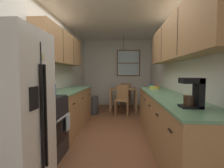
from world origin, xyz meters
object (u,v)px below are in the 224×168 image
at_px(refrigerator, 11,112).
at_px(coffee_maker, 194,92).
at_px(stove_range, 41,127).
at_px(mug_spare, 187,98).
at_px(fruit_bowl, 154,87).
at_px(dining_table, 123,92).
at_px(mug_by_coffeemaker, 151,86).
at_px(storage_canister, 52,89).
at_px(microwave_over_range, 32,50).
at_px(table_serving_bowl, 124,88).
at_px(trash_bin, 93,105).
at_px(dining_chair_near, 122,98).
at_px(dining_chair_far, 126,94).

relative_size(refrigerator, coffee_maker, 5.34).
xyz_separation_m(stove_range, mug_spare, (2.05, -0.15, 0.48)).
distance_m(refrigerator, fruit_bowl, 3.05).
height_order(dining_table, mug_by_coffeemaker, mug_by_coffeemaker).
bearing_deg(storage_canister, microwave_over_range, -103.93).
bearing_deg(dining_table, coffee_maker, -79.06).
bearing_deg(table_serving_bowl, refrigerator, -107.26).
height_order(microwave_over_range, storage_canister, microwave_over_range).
height_order(trash_bin, mug_by_coffeemaker, mug_by_coffeemaker).
bearing_deg(mug_spare, mug_by_coffeemaker, 93.15).
xyz_separation_m(storage_canister, mug_by_coffeemaker, (1.94, 1.49, -0.05)).
height_order(refrigerator, dining_table, refrigerator).
bearing_deg(dining_chair_near, mug_by_coffeemaker, -47.21).
bearing_deg(dining_table, microwave_over_range, -112.29).
distance_m(refrigerator, table_serving_bowl, 4.11).
relative_size(trash_bin, table_serving_bowl, 3.16).
bearing_deg(microwave_over_range, dining_chair_far, 69.53).
relative_size(dining_chair_far, coffee_maker, 2.78).
distance_m(stove_range, mug_spare, 2.11).
bearing_deg(coffee_maker, dining_chair_near, 103.43).
height_order(trash_bin, storage_canister, storage_canister).
relative_size(refrigerator, dining_chair_near, 1.92).
xyz_separation_m(dining_table, fruit_bowl, (0.73, -1.64, 0.31)).
bearing_deg(table_serving_bowl, dining_chair_near, -95.59).
height_order(refrigerator, mug_spare, refrigerator).
bearing_deg(fruit_bowl, dining_chair_near, 125.64).
relative_size(microwave_over_range, table_serving_bowl, 3.31).
bearing_deg(stove_range, mug_spare, -4.17).
relative_size(storage_canister, mug_spare, 1.81).
xyz_separation_m(dining_chair_near, coffee_maker, (0.78, -3.26, 0.57)).
height_order(trash_bin, mug_spare, mug_spare).
distance_m(dining_table, storage_canister, 3.14).
distance_m(refrigerator, dining_chair_far, 4.76).
distance_m(dining_chair_near, mug_by_coffeemaker, 1.18).
bearing_deg(mug_by_coffeemaker, storage_canister, -142.46).
bearing_deg(microwave_over_range, trash_bin, 81.50).
height_order(dining_table, storage_canister, storage_canister).
distance_m(storage_canister, mug_by_coffeemaker, 2.45).
bearing_deg(storage_canister, dining_chair_near, 62.25).
xyz_separation_m(storage_canister, mug_spare, (2.06, -0.58, -0.05)).
xyz_separation_m(storage_canister, fruit_bowl, (1.98, 1.22, -0.07)).
bearing_deg(fruit_bowl, mug_spare, -87.36).
height_order(stove_range, trash_bin, stove_range).
relative_size(dining_table, mug_by_coffeemaker, 7.14).
xyz_separation_m(dining_chair_near, table_serving_bowl, (0.05, 0.50, 0.28)).
relative_size(stove_range, dining_chair_near, 1.22).
relative_size(dining_table, mug_spare, 7.95).
height_order(dining_chair_far, fruit_bowl, fruit_bowl).
xyz_separation_m(dining_table, storage_canister, (-1.24, -2.86, 0.38)).
bearing_deg(mug_spare, microwave_over_range, 176.05).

